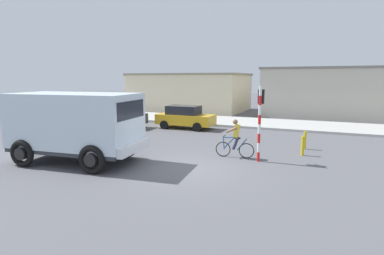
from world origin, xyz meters
name	(u,v)px	position (x,y,z in m)	size (l,w,h in m)	color
ground_plane	(188,168)	(0.00, 0.00, 0.00)	(120.00, 120.00, 0.00)	#56565B
sidewalk_far	(257,123)	(0.00, 12.87, 0.08)	(80.00, 5.00, 0.16)	#ADADA8
truck_foreground	(76,123)	(-4.64, -1.01, 1.67)	(5.67, 3.29, 2.90)	silver
cyclist	(235,138)	(1.23, 2.39, 0.86)	(1.72, 0.53, 1.72)	black
traffic_light_pole	(260,113)	(2.33, 2.24, 2.07)	(0.24, 0.43, 3.20)	red
car_red_near	(185,117)	(-4.18, 8.72, 0.82)	(4.00, 1.88, 1.60)	gold
car_white_mid	(118,116)	(-8.76, 7.20, 0.82)	(4.16, 2.20, 1.60)	#1E2328
pedestrian_near_kerb	(184,117)	(-4.24, 8.64, 0.85)	(0.34, 0.22, 1.62)	#2D334C
bollard_near	(303,146)	(3.97, 3.98, 0.45)	(0.14, 0.14, 0.90)	gold
bollard_far	(305,140)	(3.97, 5.38, 0.45)	(0.14, 0.14, 0.90)	gold
building_corner_left	(190,92)	(-9.03, 20.47, 2.00)	(12.00, 7.93, 3.99)	beige
building_mid_block	(330,92)	(5.06, 20.10, 2.23)	(11.76, 6.65, 4.45)	#B2AD9E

